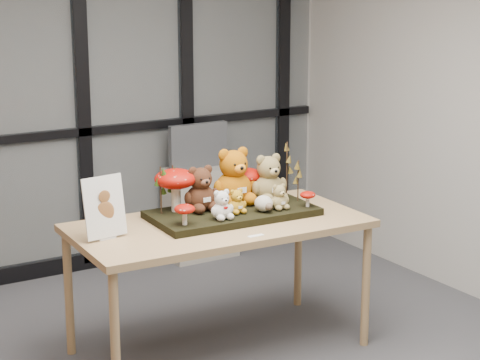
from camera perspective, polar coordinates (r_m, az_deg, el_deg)
room_shell at (r=3.94m, az=-3.57°, el=6.00°), size 5.00×5.00×5.00m
glass_partition at (r=6.25m, az=-14.22°, el=6.02°), size 4.90×0.06×2.78m
display_table at (r=5.02m, az=-1.41°, el=-3.49°), size 1.71×0.91×0.79m
diorama_tray at (r=5.11m, az=-0.49°, el=-2.18°), size 0.99×0.52×0.04m
bear_pooh_yellow at (r=5.18m, az=-0.44°, el=0.45°), size 0.30×0.27×0.38m
bear_brown_medium at (r=5.06m, az=-2.61°, el=-0.39°), size 0.23×0.21×0.29m
bear_tan_back at (r=5.26m, az=1.87°, el=0.31°), size 0.25×0.23×0.32m
bear_small_yellow at (r=5.01m, az=-0.23°, el=-1.30°), size 0.13×0.11×0.16m
bear_white_bow at (r=4.89m, az=-1.22°, el=-1.51°), size 0.15×0.13×0.19m
bear_beige_small at (r=5.10m, az=2.59°, el=-1.01°), size 0.13×0.12×0.17m
plush_cream_hedgehog at (r=5.05m, az=1.56°, el=-1.50°), size 0.08×0.08×0.11m
mushroom_back_left at (r=5.05m, az=-4.23°, el=-0.53°), size 0.25×0.25×0.28m
mushroom_back_right at (r=5.30m, az=0.42°, el=-0.15°), size 0.19×0.19×0.21m
mushroom_front_left at (r=4.79m, az=-3.65°, el=-2.21°), size 0.12×0.12×0.13m
mushroom_front_right at (r=5.17m, az=4.46°, el=-1.20°), size 0.09×0.09×0.10m
sprig_green_far_left at (r=5.00m, az=-5.22°, el=-0.67°), size 0.05×0.05×0.28m
sprig_green_mid_left at (r=5.09m, az=-4.42°, el=-0.48°), size 0.05×0.05×0.26m
sprig_dry_far_right at (r=5.36m, az=3.09°, el=0.70°), size 0.05×0.05×0.34m
sprig_dry_mid_right at (r=5.27m, az=3.84°, el=-0.04°), size 0.05×0.05×0.26m
sprig_green_centre at (r=5.19m, az=-2.39°, el=-0.51°), size 0.05×0.05×0.21m
sign_holder at (r=4.71m, az=-8.88°, el=-1.92°), size 0.25×0.09×0.34m
label_card at (r=4.74m, az=1.04°, el=-3.68°), size 0.09×0.03×0.00m
cabinet at (r=6.79m, az=-2.63°, el=-2.14°), size 0.54×0.31×0.71m
monitor at (r=6.68m, az=-2.75°, el=2.26°), size 0.49×0.05×0.34m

